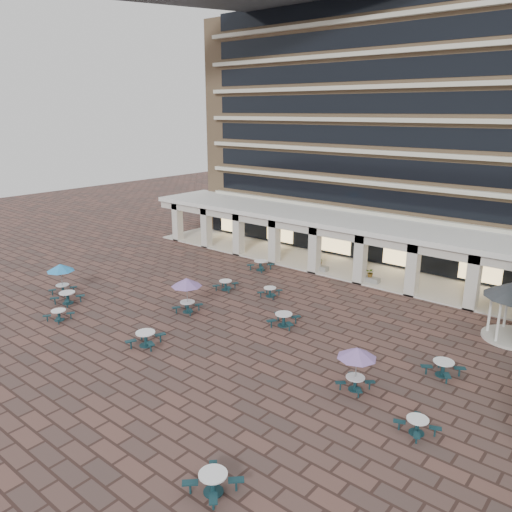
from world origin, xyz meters
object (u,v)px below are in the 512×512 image
(picnic_table_2, at_px, (213,481))
(planter_left, at_px, (320,266))
(picnic_table_1, at_px, (146,337))
(picnic_table_0, at_px, (67,297))
(planter_right, at_px, (370,277))

(picnic_table_2, relative_size, planter_left, 1.18)
(picnic_table_1, xyz_separation_m, planter_left, (0.19, 18.11, -0.04))
(picnic_table_1, distance_m, picnic_table_2, 12.49)
(picnic_table_1, xyz_separation_m, picnic_table_2, (11.07, -5.79, -0.03))
(planter_left, bearing_deg, picnic_table_0, -119.07)
(picnic_table_1, height_order, planter_right, planter_right)
(picnic_table_1, distance_m, planter_left, 18.12)
(planter_right, bearing_deg, picnic_table_0, -129.51)
(picnic_table_1, bearing_deg, planter_right, 50.59)
(planter_right, bearing_deg, picnic_table_2, -75.48)
(picnic_table_0, bearing_deg, planter_left, 49.76)
(picnic_table_0, xyz_separation_m, picnic_table_1, (9.51, -0.66, 0.01))
(picnic_table_2, relative_size, planter_right, 1.18)
(picnic_table_2, height_order, planter_right, planter_right)
(planter_left, height_order, planter_right, planter_right)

